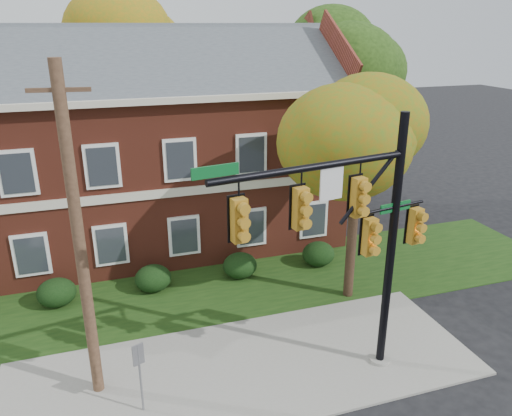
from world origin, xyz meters
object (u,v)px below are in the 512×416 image
object	(u,v)px
traffic_signal	(354,228)
utility_pole	(79,243)
hedge_left	(56,293)
tree_right_rear	(352,58)
apartment_building	(131,137)
tree_near_right	(368,122)
hedge_right	(240,265)
hedge_far_right	(318,254)
hedge_center	(153,278)
sign_post	(139,367)
tree_far_rear	(137,41)

from	to	relation	value
traffic_signal	utility_pole	world-z (taller)	utility_pole
traffic_signal	utility_pole	xyz separation A→B (m)	(-6.85, 1.62, -0.16)
hedge_left	tree_right_rear	size ratio (longest dim) A/B	0.13
tree_right_rear	apartment_building	bearing A→B (deg)	-175.67
hedge_left	tree_near_right	bearing A→B (deg)	-14.81
hedge_right	hedge_far_right	bearing A→B (deg)	0.00
apartment_building	tree_right_rear	world-z (taller)	tree_right_rear
hedge_center	utility_pole	distance (m)	7.00
hedge_right	apartment_building	bearing A→B (deg)	123.67
hedge_left	utility_pole	size ratio (longest dim) A/B	0.15
apartment_building	utility_pole	size ratio (longest dim) A/B	2.07
hedge_left	hedge_far_right	distance (m)	10.50
sign_post	tree_near_right	bearing A→B (deg)	2.05
apartment_building	traffic_signal	world-z (taller)	apartment_building
hedge_center	utility_pole	world-z (taller)	utility_pole
hedge_right	tree_far_rear	distance (m)	15.66
hedge_left	hedge_right	size ratio (longest dim) A/B	1.00
hedge_far_right	tree_right_rear	distance (m)	10.66
hedge_far_right	tree_right_rear	xyz separation A→B (m)	(4.31, 6.11, 7.60)
tree_near_right	tree_far_rear	xyz separation A→B (m)	(-5.88, 15.93, 2.17)
tree_far_rear	utility_pole	distance (m)	19.16
tree_near_right	tree_right_rear	xyz separation A→B (m)	(4.09, 8.95, 1.45)
sign_post	hedge_center	bearing A→B (deg)	58.77
tree_near_right	tree_right_rear	bearing A→B (deg)	65.42
utility_pole	tree_right_rear	bearing A→B (deg)	48.15
hedge_center	tree_near_right	distance (m)	9.90
tree_far_rear	utility_pole	bearing A→B (deg)	-100.95
apartment_building	hedge_center	world-z (taller)	apartment_building
traffic_signal	tree_right_rear	bearing A→B (deg)	52.92
apartment_building	hedge_center	distance (m)	6.89
apartment_building	sign_post	size ratio (longest dim) A/B	8.73
traffic_signal	apartment_building	bearing A→B (deg)	101.07
hedge_right	tree_far_rear	world-z (taller)	tree_far_rear
hedge_center	traffic_signal	xyz separation A→B (m)	(4.64, -6.87, 4.24)
hedge_left	hedge_far_right	bearing A→B (deg)	0.00
sign_post	traffic_signal	bearing A→B (deg)	-25.50
apartment_building	utility_pole	xyz separation A→B (m)	(-2.21, -10.50, -0.39)
hedge_left	hedge_far_right	size ratio (longest dim) A/B	1.00
hedge_far_right	sign_post	world-z (taller)	sign_post
apartment_building	tree_near_right	size ratio (longest dim) A/B	2.19
hedge_right	tree_near_right	size ratio (longest dim) A/B	0.16
hedge_left	hedge_right	distance (m)	7.00
apartment_building	tree_far_rear	bearing A→B (deg)	80.29
tree_far_rear	hedge_right	bearing A→B (deg)	-80.64
apartment_building	traffic_signal	distance (m)	12.99
tree_right_rear	tree_far_rear	world-z (taller)	tree_far_rear
utility_pole	tree_near_right	bearing A→B (deg)	22.47
traffic_signal	hedge_center	bearing A→B (deg)	114.16
tree_right_rear	traffic_signal	xyz separation A→B (m)	(-6.67, -12.98, -3.36)
hedge_right	sign_post	size ratio (longest dim) A/B	0.65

